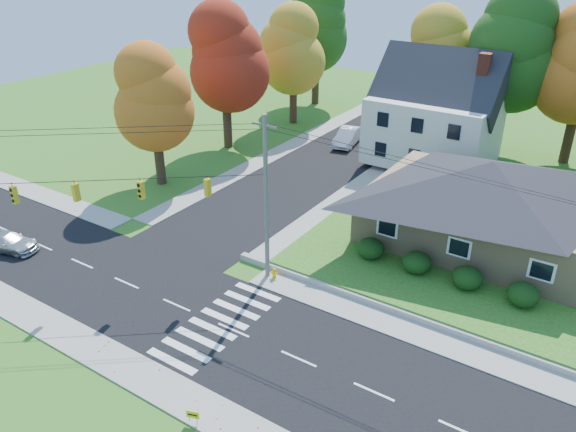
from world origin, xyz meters
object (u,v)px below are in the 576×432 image
at_px(silver_sedan, 7,242).
at_px(white_car, 348,137).
at_px(ranch_house, 487,200).
at_px(fire_hydrant, 274,274).

relative_size(silver_sedan, white_car, 0.85).
relative_size(ranch_house, fire_hydrant, 19.65).
height_order(silver_sedan, white_car, white_car).
xyz_separation_m(ranch_house, silver_sedan, (-25.38, -17.50, -2.64)).
xyz_separation_m(silver_sedan, fire_hydrant, (16.37, 6.69, -0.27)).
bearing_deg(white_car, silver_sedan, -116.40).
bearing_deg(silver_sedan, fire_hydrant, -84.29).
distance_m(silver_sedan, white_car, 31.56).
bearing_deg(silver_sedan, ranch_house, -71.93).
xyz_separation_m(silver_sedan, white_car, (8.74, 30.33, 0.20)).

